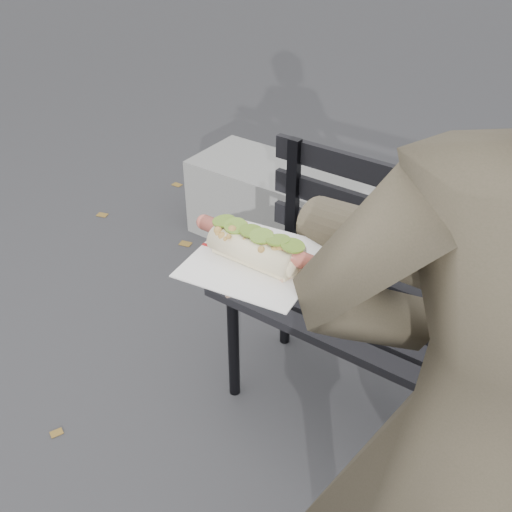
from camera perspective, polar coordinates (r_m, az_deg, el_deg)
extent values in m
cylinder|color=black|center=(2.12, -2.15, -8.66)|extent=(0.04, 0.04, 0.45)
cylinder|color=black|center=(2.34, 2.88, -3.99)|extent=(0.04, 0.04, 0.45)
cube|color=black|center=(1.74, 15.77, -11.50)|extent=(1.50, 0.07, 0.03)
cube|color=black|center=(1.80, 16.86, -9.74)|extent=(1.50, 0.07, 0.03)
cube|color=black|center=(1.87, 17.85, -8.09)|extent=(1.50, 0.07, 0.03)
cube|color=black|center=(1.93, 18.77, -6.56)|extent=(1.50, 0.07, 0.03)
cube|color=black|center=(2.00, 19.62, -5.14)|extent=(1.50, 0.07, 0.03)
cube|color=black|center=(2.10, 3.53, 5.82)|extent=(0.04, 0.03, 0.42)
cube|color=black|center=(1.97, 20.48, -2.30)|extent=(1.50, 0.02, 0.08)
cube|color=black|center=(1.90, 21.26, 0.85)|extent=(1.50, 0.02, 0.08)
cube|color=black|center=(1.83, 22.10, 4.23)|extent=(1.50, 0.02, 0.08)
cylinder|color=white|center=(1.91, 1.29, -0.78)|extent=(0.06, 0.06, 0.19)
cylinder|color=white|center=(1.85, 1.33, 1.87)|extent=(0.03, 0.03, 0.02)
cube|color=slate|center=(2.91, 4.88, 3.83)|extent=(1.20, 0.40, 0.40)
imported|color=#413B2B|center=(1.05, 21.25, -17.54)|extent=(0.76, 0.64, 1.77)
cylinder|color=#413B2B|center=(0.86, 17.29, -0.57)|extent=(0.51, 0.23, 0.19)
cylinder|color=#D8A384|center=(0.91, 2.43, -1.57)|extent=(0.09, 0.08, 0.07)
ellipsoid|color=#D8A384|center=(0.92, 0.00, -1.28)|extent=(0.10, 0.12, 0.03)
cylinder|color=#D8A384|center=(0.93, -3.84, -0.92)|extent=(0.05, 0.02, 0.02)
cylinder|color=#D8A384|center=(0.94, -3.08, -0.34)|extent=(0.05, 0.02, 0.02)
cylinder|color=#D8A384|center=(0.96, -2.35, 0.22)|extent=(0.05, 0.02, 0.02)
cylinder|color=#D8A384|center=(0.97, -1.64, 0.77)|extent=(0.05, 0.02, 0.02)
cylinder|color=#D8A384|center=(0.88, -1.53, -3.10)|extent=(0.04, 0.05, 0.02)
cube|color=white|center=(0.91, 0.00, -0.41)|extent=(0.21, 0.21, 0.00)
cube|color=#B21E1E|center=(0.91, 0.00, -0.33)|extent=(0.19, 0.03, 0.00)
cylinder|color=#C55C4B|center=(0.89, 0.00, 1.32)|extent=(0.20, 0.02, 0.02)
sphere|color=#C55C4B|center=(0.95, -4.96, 3.23)|extent=(0.03, 0.02, 0.02)
sphere|color=#C55C4B|center=(0.85, 5.51, -0.82)|extent=(0.02, 0.02, 0.02)
sphere|color=#9E6B2D|center=(0.90, 1.28, 2.11)|extent=(0.01, 0.01, 0.01)
sphere|color=#9E6B2D|center=(0.91, -0.95, 2.73)|extent=(0.01, 0.01, 0.01)
sphere|color=#9E6B2D|center=(0.92, -1.02, 3.13)|extent=(0.01, 0.01, 0.01)
sphere|color=#9E6B2D|center=(0.90, -2.78, 1.77)|extent=(0.01, 0.01, 0.01)
sphere|color=#9E6B2D|center=(0.89, -1.12, 1.54)|extent=(0.01, 0.01, 0.01)
sphere|color=#9E6B2D|center=(0.89, -1.68, 1.29)|extent=(0.01, 0.01, 0.01)
sphere|color=#9E6B2D|center=(0.91, -2.88, 2.24)|extent=(0.01, 0.01, 0.01)
sphere|color=#9E6B2D|center=(0.90, -3.21, 1.86)|extent=(0.01, 0.01, 0.01)
sphere|color=#9E6B2D|center=(0.87, 0.70, 0.94)|extent=(0.01, 0.01, 0.01)
sphere|color=#9E6B2D|center=(0.90, -2.84, 1.58)|extent=(0.01, 0.01, 0.01)
sphere|color=#9E6B2D|center=(0.92, -1.71, 3.08)|extent=(0.01, 0.01, 0.01)
sphere|color=#9E6B2D|center=(0.87, 1.98, 0.88)|extent=(0.01, 0.01, 0.01)
sphere|color=#9E6B2D|center=(0.90, -3.68, 2.08)|extent=(0.01, 0.01, 0.01)
sphere|color=#9E6B2D|center=(0.86, 2.26, 0.79)|extent=(0.01, 0.01, 0.01)
sphere|color=#9E6B2D|center=(0.88, 1.17, 1.42)|extent=(0.01, 0.01, 0.01)
sphere|color=#9E6B2D|center=(0.91, -1.85, 2.21)|extent=(0.01, 0.01, 0.01)
sphere|color=#9E6B2D|center=(0.89, -2.61, 1.89)|extent=(0.01, 0.01, 0.01)
sphere|color=#9E6B2D|center=(0.91, -3.65, 2.44)|extent=(0.01, 0.01, 0.01)
sphere|color=#9E6B2D|center=(0.92, -0.70, 2.61)|extent=(0.01, 0.01, 0.01)
sphere|color=#9E6B2D|center=(0.90, -1.08, 1.82)|extent=(0.01, 0.01, 0.01)
sphere|color=#9E6B2D|center=(0.91, 0.07, 2.07)|extent=(0.01, 0.01, 0.01)
sphere|color=#9E6B2D|center=(0.86, 0.50, 0.62)|extent=(0.01, 0.01, 0.01)
sphere|color=#9E6B2D|center=(0.90, -2.27, 2.48)|extent=(0.01, 0.01, 0.01)
sphere|color=#9E6B2D|center=(0.90, -1.21, 1.81)|extent=(0.01, 0.01, 0.01)
sphere|color=#9E6B2D|center=(0.90, -1.25, 2.03)|extent=(0.01, 0.01, 0.01)
sphere|color=#9E6B2D|center=(0.86, 1.83, 0.60)|extent=(0.01, 0.01, 0.01)
sphere|color=#9E6B2D|center=(0.89, 1.09, 1.96)|extent=(0.01, 0.01, 0.01)
sphere|color=#9E6B2D|center=(0.93, -1.90, 3.17)|extent=(0.01, 0.01, 0.01)
sphere|color=#9E6B2D|center=(0.87, 0.95, 1.24)|extent=(0.01, 0.01, 0.01)
sphere|color=#9E6B2D|center=(0.89, 1.73, 1.36)|extent=(0.01, 0.01, 0.01)
cylinder|color=olive|center=(0.92, -3.08, 3.37)|extent=(0.04, 0.04, 0.01)
cylinder|color=olive|center=(0.91, -1.96, 2.88)|extent=(0.04, 0.04, 0.01)
cylinder|color=olive|center=(0.89, -0.46, 2.42)|extent=(0.04, 0.04, 0.01)
cylinder|color=olive|center=(0.88, 0.52, 1.94)|extent=(0.04, 0.04, 0.01)
cylinder|color=olive|center=(0.87, 2.11, 1.54)|extent=(0.04, 0.04, 0.01)
cylinder|color=olive|center=(0.86, 3.52, 1.01)|extent=(0.04, 0.04, 0.01)
cube|color=brown|center=(3.40, -14.43, 3.82)|extent=(0.07, 0.05, 0.00)
cube|color=brown|center=(2.26, -18.47, -15.69)|extent=(0.04, 0.05, 0.00)
cube|color=brown|center=(3.07, -6.74, 1.18)|extent=(0.07, 0.05, 0.00)
cube|color=brown|center=(3.43, 10.11, 4.75)|extent=(0.05, 0.05, 0.00)
cube|color=brown|center=(2.15, 20.57, -19.86)|extent=(0.07, 0.07, 0.00)
cube|color=brown|center=(3.63, -7.53, 6.75)|extent=(0.06, 0.04, 0.00)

